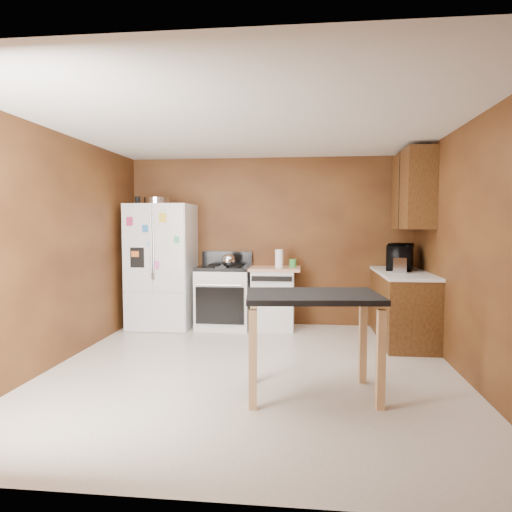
% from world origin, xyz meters
% --- Properties ---
extents(floor, '(4.50, 4.50, 0.00)m').
position_xyz_m(floor, '(0.00, 0.00, 0.00)').
color(floor, silver).
rests_on(floor, ground).
extents(ceiling, '(4.50, 4.50, 0.00)m').
position_xyz_m(ceiling, '(0.00, 0.00, 2.50)').
color(ceiling, white).
rests_on(ceiling, ground).
extents(wall_back, '(4.20, 0.00, 4.20)m').
position_xyz_m(wall_back, '(0.00, 2.25, 1.25)').
color(wall_back, brown).
rests_on(wall_back, ground).
extents(wall_front, '(4.20, 0.00, 4.20)m').
position_xyz_m(wall_front, '(0.00, -2.25, 1.25)').
color(wall_front, brown).
rests_on(wall_front, ground).
extents(wall_left, '(0.00, 4.50, 4.50)m').
position_xyz_m(wall_left, '(-2.10, 0.00, 1.25)').
color(wall_left, brown).
rests_on(wall_left, ground).
extents(wall_right, '(0.00, 4.50, 4.50)m').
position_xyz_m(wall_right, '(2.10, 0.00, 1.25)').
color(wall_right, brown).
rests_on(wall_right, ground).
extents(roasting_pan, '(0.38, 0.38, 0.10)m').
position_xyz_m(roasting_pan, '(-1.60, 1.87, 1.85)').
color(roasting_pan, silver).
rests_on(roasting_pan, refrigerator).
extents(pen_cup, '(0.07, 0.07, 0.11)m').
position_xyz_m(pen_cup, '(-1.89, 1.82, 1.86)').
color(pen_cup, black).
rests_on(pen_cup, refrigerator).
extents(kettle, '(0.19, 0.19, 0.19)m').
position_xyz_m(kettle, '(-0.55, 1.80, 1.00)').
color(kettle, silver).
rests_on(kettle, gas_range).
extents(paper_towel, '(0.14, 0.14, 0.26)m').
position_xyz_m(paper_towel, '(0.17, 1.83, 1.02)').
color(paper_towel, white).
rests_on(paper_towel, dishwasher).
extents(green_canister, '(0.11, 0.11, 0.12)m').
position_xyz_m(green_canister, '(0.36, 1.99, 0.95)').
color(green_canister, green).
rests_on(green_canister, dishwasher).
extents(toaster, '(0.19, 0.28, 0.19)m').
position_xyz_m(toaster, '(1.73, 1.35, 1.00)').
color(toaster, silver).
rests_on(toaster, right_cabinets).
extents(microwave, '(0.53, 0.66, 0.32)m').
position_xyz_m(microwave, '(1.81, 1.71, 1.06)').
color(microwave, black).
rests_on(microwave, right_cabinets).
extents(refrigerator, '(0.90, 0.80, 1.80)m').
position_xyz_m(refrigerator, '(-1.55, 1.86, 0.90)').
color(refrigerator, white).
rests_on(refrigerator, ground).
extents(gas_range, '(0.76, 0.68, 1.10)m').
position_xyz_m(gas_range, '(-0.64, 1.92, 0.46)').
color(gas_range, white).
rests_on(gas_range, ground).
extents(dishwasher, '(0.78, 0.63, 0.89)m').
position_xyz_m(dishwasher, '(0.08, 1.95, 0.45)').
color(dishwasher, white).
rests_on(dishwasher, ground).
extents(right_cabinets, '(0.63, 1.58, 2.45)m').
position_xyz_m(right_cabinets, '(1.84, 1.48, 0.91)').
color(right_cabinets, brown).
rests_on(right_cabinets, ground).
extents(island, '(1.22, 0.88, 0.91)m').
position_xyz_m(island, '(0.61, -0.61, 0.76)').
color(island, black).
rests_on(island, ground).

